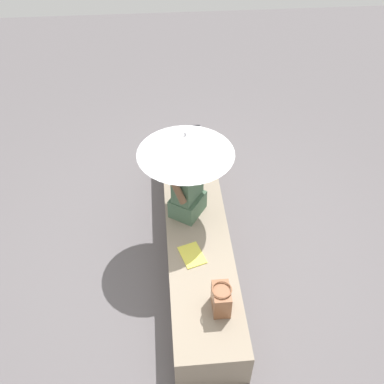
# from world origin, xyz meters

# --- Properties ---
(ground_plane) EXTENTS (14.00, 14.00, 0.00)m
(ground_plane) POSITION_xyz_m (0.00, 0.00, 0.00)
(ground_plane) COLOR #605B5E
(stone_bench) EXTENTS (3.04, 0.63, 0.42)m
(stone_bench) POSITION_xyz_m (0.00, 0.00, 0.21)
(stone_bench) COLOR gray
(stone_bench) RESTS_ON ground
(person_seated) EXTENTS (0.50, 0.43, 0.90)m
(person_seated) POSITION_xyz_m (-0.15, -0.08, 0.81)
(person_seated) COLOR #47664C
(person_seated) RESTS_ON stone_bench
(parasol) EXTENTS (0.93, 0.93, 1.01)m
(parasol) POSITION_xyz_m (-0.17, -0.09, 1.29)
(parasol) COLOR #B7B7BC
(parasol) RESTS_ON stone_bench
(handbag_black) EXTENTS (0.23, 0.17, 0.27)m
(handbag_black) POSITION_xyz_m (1.03, 0.11, 0.55)
(handbag_black) COLOR brown
(handbag_black) RESTS_ON stone_bench
(tote_bag_canvas) EXTENTS (0.24, 0.18, 0.27)m
(tote_bag_canvas) POSITION_xyz_m (-0.88, 0.05, 0.55)
(tote_bag_canvas) COLOR #335184
(tote_bag_canvas) RESTS_ON stone_bench
(shoulder_bag_spare) EXTENTS (0.26, 0.20, 0.33)m
(shoulder_bag_spare) POSITION_xyz_m (-1.18, 0.08, 0.58)
(shoulder_bag_spare) COLOR black
(shoulder_bag_spare) RESTS_ON stone_bench
(magazine) EXTENTS (0.33, 0.27, 0.01)m
(magazine) POSITION_xyz_m (0.44, -0.08, 0.43)
(magazine) COLOR #EAE04C
(magazine) RESTS_ON stone_bench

